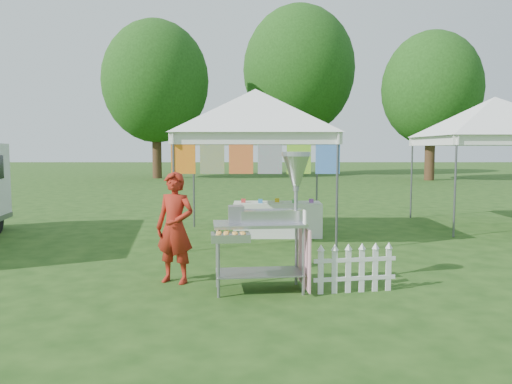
{
  "coord_description": "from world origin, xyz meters",
  "views": [
    {
      "loc": [
        -0.01,
        -6.55,
        1.82
      ],
      "look_at": [
        0.01,
        1.66,
        1.1
      ],
      "focal_mm": 35.0,
      "sensor_mm": 36.0,
      "label": 1
    }
  ],
  "objects": [
    {
      "name": "vendor",
      "position": [
        -1.09,
        0.11,
        0.75
      ],
      "size": [
        0.64,
        0.53,
        1.51
      ],
      "primitive_type": "imported",
      "rotation": [
        0.0,
        0.0,
        -0.35
      ],
      "color": "maroon",
      "rests_on": "ground"
    },
    {
      "name": "canopy_right",
      "position": [
        5.5,
        5.0,
        2.99
      ],
      "size": [
        4.24,
        4.24,
        3.45
      ],
      "color": "#59595E",
      "rests_on": "ground"
    },
    {
      "name": "display_table",
      "position": [
        0.45,
        3.71,
        0.35
      ],
      "size": [
        1.8,
        0.7,
        0.7
      ],
      "primitive_type": "cube",
      "color": "white",
      "rests_on": "ground"
    },
    {
      "name": "tree_right",
      "position": [
        10.0,
        22.0,
        5.18
      ],
      "size": [
        5.6,
        5.6,
        8.42
      ],
      "color": "#361D13",
      "rests_on": "ground"
    },
    {
      "name": "picket_fence",
      "position": [
        1.25,
        -0.38,
        0.29
      ],
      "size": [
        1.07,
        0.21,
        0.56
      ],
      "rotation": [
        0.0,
        0.0,
        0.17
      ],
      "color": "silver",
      "rests_on": "ground"
    },
    {
      "name": "canopy_main",
      "position": [
        0.0,
        3.49,
        2.99
      ],
      "size": [
        4.24,
        4.24,
        3.45
      ],
      "color": "#59595E",
      "rests_on": "ground"
    },
    {
      "name": "ground",
      "position": [
        0.0,
        0.0,
        0.0
      ],
      "size": [
        120.0,
        120.0,
        0.0
      ],
      "primitive_type": "plane",
      "color": "#1C3E11",
      "rests_on": "ground"
    },
    {
      "name": "tree_left",
      "position": [
        -6.0,
        24.0,
        5.83
      ],
      "size": [
        6.4,
        6.4,
        9.53
      ],
      "color": "#361D13",
      "rests_on": "ground"
    },
    {
      "name": "tree_mid",
      "position": [
        3.0,
        28.0,
        7.14
      ],
      "size": [
        7.6,
        7.6,
        11.52
      ],
      "color": "#361D13",
      "rests_on": "ground"
    },
    {
      "name": "donut_cart",
      "position": [
        0.23,
        -0.29,
        1.05
      ],
      "size": [
        1.28,
        0.99,
        1.78
      ],
      "rotation": [
        0.0,
        0.0,
        0.11
      ],
      "color": "gray",
      "rests_on": "ground"
    }
  ]
}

